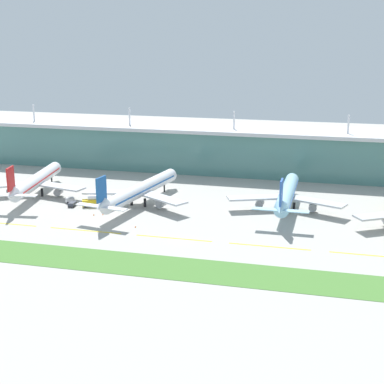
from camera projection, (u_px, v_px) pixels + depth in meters
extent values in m
plane|color=#A8A59E|center=(181.00, 241.00, 203.11)|extent=(600.00, 600.00, 0.00)
cube|color=slate|center=(235.00, 151.00, 302.06)|extent=(280.00, 28.00, 21.70)
cube|color=silver|center=(236.00, 129.00, 298.95)|extent=(288.00, 34.00, 1.80)
cylinder|color=silver|center=(34.00, 113.00, 318.74)|extent=(0.90, 0.90, 9.00)
cylinder|color=silver|center=(130.00, 116.00, 305.51)|extent=(0.90, 0.90, 9.00)
cylinder|color=silver|center=(234.00, 120.00, 292.28)|extent=(0.90, 0.90, 9.00)
cylinder|color=silver|center=(348.00, 124.00, 279.05)|extent=(0.90, 0.90, 9.00)
cylinder|color=white|center=(37.00, 180.00, 259.99)|extent=(13.28, 51.75, 5.80)
cone|color=white|center=(57.00, 167.00, 286.60)|extent=(6.04, 4.76, 5.51)
cone|color=white|center=(11.00, 195.00, 232.11)|extent=(5.85, 7.28, 5.72)
cube|color=red|center=(11.00, 179.00, 231.36)|extent=(1.63, 6.43, 9.50)
cube|color=white|center=(25.00, 195.00, 232.11)|extent=(10.36, 4.63, 0.36)
cube|color=#B7BABF|center=(7.00, 185.00, 257.25)|extent=(24.14, 18.02, 0.70)
cylinder|color=gray|center=(12.00, 190.00, 259.26)|extent=(3.83, 4.92, 3.20)
cube|color=#B7BABF|center=(60.00, 186.00, 254.93)|extent=(24.93, 12.24, 0.70)
cylinder|color=gray|center=(58.00, 192.00, 257.17)|extent=(3.83, 4.92, 3.20)
cylinder|color=black|center=(52.00, 180.00, 279.75)|extent=(0.70, 0.70, 3.60)
cylinder|color=black|center=(28.00, 192.00, 258.67)|extent=(1.10, 1.10, 3.60)
cylinder|color=black|center=(42.00, 192.00, 258.05)|extent=(1.10, 1.10, 3.60)
cube|color=red|center=(37.00, 180.00, 259.88)|extent=(12.57, 46.67, 0.60)
cylinder|color=white|center=(141.00, 189.00, 244.88)|extent=(15.31, 57.85, 5.80)
cone|color=white|center=(173.00, 174.00, 272.10)|extent=(6.10, 4.86, 5.51)
cone|color=white|center=(101.00, 207.00, 216.46)|extent=(5.96, 7.36, 5.72)
cube|color=#19519E|center=(101.00, 189.00, 215.63)|extent=(1.75, 6.43, 9.50)
cube|color=white|center=(89.00, 205.00, 219.09)|extent=(10.39, 4.82, 0.36)
cube|color=white|center=(114.00, 208.00, 214.81)|extent=(10.39, 4.82, 0.36)
cube|color=#B7BABF|center=(112.00, 192.00, 245.98)|extent=(24.90, 11.81, 0.70)
cylinder|color=gray|center=(116.00, 198.00, 247.53)|extent=(3.90, 4.97, 3.20)
cube|color=#B7BABF|center=(162.00, 198.00, 236.66)|extent=(24.01, 18.36, 0.70)
cylinder|color=gray|center=(161.00, 203.00, 239.14)|extent=(3.90, 4.97, 3.20)
cylinder|color=black|center=(164.00, 188.00, 265.22)|extent=(0.70, 0.70, 3.60)
cylinder|color=black|center=(132.00, 201.00, 244.72)|extent=(1.10, 1.10, 3.60)
cylinder|color=black|center=(145.00, 203.00, 242.23)|extent=(1.10, 1.10, 3.60)
cube|color=#19519E|center=(141.00, 189.00, 244.77)|extent=(14.39, 52.17, 0.60)
cylinder|color=#9ED1EA|center=(287.00, 194.00, 238.58)|extent=(5.92, 49.70, 5.80)
cone|color=#9ED1EA|center=(293.00, 178.00, 263.66)|extent=(5.52, 4.01, 5.51)
cone|color=#9ED1EA|center=(280.00, 210.00, 212.25)|extent=(4.95, 6.64, 5.72)
cube|color=#2D5BB7|center=(281.00, 192.00, 211.48)|extent=(0.72, 6.40, 9.50)
cube|color=#9ED1EA|center=(265.00, 209.00, 214.08)|extent=(10.01, 3.22, 0.36)
cube|color=#9ED1EA|center=(295.00, 211.00, 211.46)|extent=(10.01, 3.22, 0.36)
cube|color=#B7BABF|center=(257.00, 197.00, 237.66)|extent=(24.81, 15.25, 0.70)
cylinder|color=gray|center=(260.00, 203.00, 239.46)|extent=(3.21, 4.51, 3.20)
cube|color=#B7BABF|center=(316.00, 202.00, 231.93)|extent=(24.79, 15.34, 0.70)
cylinder|color=gray|center=(313.00, 207.00, 234.31)|extent=(3.21, 4.51, 3.20)
cylinder|color=black|center=(291.00, 193.00, 257.23)|extent=(0.70, 0.70, 3.60)
cylinder|color=black|center=(278.00, 206.00, 237.79)|extent=(1.10, 1.10, 3.60)
cylinder|color=black|center=(294.00, 207.00, 236.26)|extent=(1.10, 1.10, 3.60)
cube|color=#2D5BB7|center=(287.00, 193.00, 238.48)|extent=(5.95, 44.73, 0.60)
cube|color=yellow|center=(3.00, 223.00, 221.55)|extent=(28.00, 0.70, 0.04)
cube|color=yellow|center=(85.00, 231.00, 213.52)|extent=(28.00, 0.70, 0.04)
cube|color=yellow|center=(174.00, 238.00, 205.48)|extent=(28.00, 0.70, 0.04)
cube|color=yellow|center=(269.00, 247.00, 197.45)|extent=(28.00, 0.70, 0.04)
cube|color=yellow|center=(373.00, 256.00, 189.42)|extent=(28.00, 0.70, 0.04)
cube|color=#477A33|center=(160.00, 267.00, 180.44)|extent=(300.00, 18.00, 0.10)
cube|color=#333842|center=(72.00, 204.00, 243.15)|extent=(2.69, 4.55, 1.40)
cylinder|color=black|center=(73.00, 206.00, 241.69)|extent=(0.41, 0.92, 0.90)
cylinder|color=black|center=(68.00, 206.00, 242.06)|extent=(0.41, 0.92, 0.90)
cylinder|color=black|center=(76.00, 204.00, 244.61)|extent=(0.41, 0.92, 0.90)
cylinder|color=black|center=(71.00, 204.00, 244.99)|extent=(0.41, 0.92, 0.90)
cube|color=silver|center=(70.00, 200.00, 247.96)|extent=(3.82, 3.82, 1.60)
cube|color=silver|center=(70.00, 198.00, 247.66)|extent=(3.56, 3.56, 0.16)
cylinder|color=black|center=(72.00, 201.00, 249.47)|extent=(0.88, 0.88, 0.90)
cylinder|color=black|center=(74.00, 202.00, 248.13)|extent=(0.88, 0.88, 0.90)
cylinder|color=black|center=(67.00, 202.00, 248.22)|extent=(0.88, 0.88, 0.90)
cylinder|color=black|center=(68.00, 203.00, 246.88)|extent=(0.88, 0.88, 0.90)
cube|color=gold|center=(91.00, 203.00, 242.68)|extent=(7.63, 5.37, 2.60)
cylinder|color=silver|center=(93.00, 197.00, 242.23)|extent=(4.47, 3.49, 2.00)
cylinder|color=black|center=(85.00, 207.00, 241.47)|extent=(0.96, 0.69, 0.90)
cylinder|color=black|center=(85.00, 205.00, 243.69)|extent=(0.96, 0.69, 0.90)
cylinder|color=black|center=(97.00, 206.00, 242.35)|extent=(0.96, 0.69, 0.90)
cylinder|color=black|center=(97.00, 204.00, 244.57)|extent=(0.96, 0.69, 0.90)
cone|color=orange|center=(103.00, 214.00, 231.85)|extent=(0.56, 0.56, 0.70)
cone|color=orange|center=(94.00, 215.00, 231.23)|extent=(0.56, 0.56, 0.70)
cone|color=orange|center=(135.00, 227.00, 216.82)|extent=(0.56, 0.56, 0.70)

